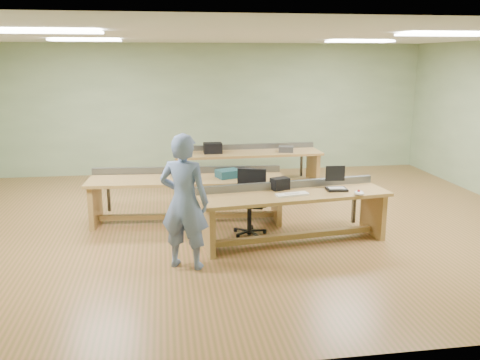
# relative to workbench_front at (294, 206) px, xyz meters

# --- Properties ---
(floor) EXTENTS (10.00, 10.00, 0.00)m
(floor) POSITION_rel_workbench_front_xyz_m (-0.64, 0.99, -0.55)
(floor) COLOR #925B37
(floor) RESTS_ON ground
(ceiling) EXTENTS (10.00, 10.00, 0.00)m
(ceiling) POSITION_rel_workbench_front_xyz_m (-0.64, 0.99, 2.45)
(ceiling) COLOR silver
(ceiling) RESTS_ON wall_back
(wall_back) EXTENTS (10.00, 0.04, 3.00)m
(wall_back) POSITION_rel_workbench_front_xyz_m (-0.64, 4.99, 0.95)
(wall_back) COLOR #9CB589
(wall_back) RESTS_ON floor
(wall_front) EXTENTS (10.00, 0.04, 3.00)m
(wall_front) POSITION_rel_workbench_front_xyz_m (-0.64, -3.01, 0.95)
(wall_front) COLOR #9CB589
(wall_front) RESTS_ON floor
(fluor_panels) EXTENTS (6.20, 3.50, 0.03)m
(fluor_panels) POSITION_rel_workbench_front_xyz_m (-0.64, 0.99, 2.42)
(fluor_panels) COLOR white
(fluor_panels) RESTS_ON ceiling
(workbench_front) EXTENTS (2.87, 1.09, 0.86)m
(workbench_front) POSITION_rel_workbench_front_xyz_m (0.00, 0.00, 0.00)
(workbench_front) COLOR #B18C4A
(workbench_front) RESTS_ON floor
(workbench_mid) EXTENTS (3.25, 1.10, 0.86)m
(workbench_mid) POSITION_rel_workbench_front_xyz_m (-1.50, 1.22, 0.01)
(workbench_mid) COLOR #B18C4A
(workbench_mid) RESTS_ON floor
(workbench_back) EXTENTS (3.08, 0.89, 0.86)m
(workbench_back) POSITION_rel_workbench_front_xyz_m (-0.12, 3.38, 0.01)
(workbench_back) COLOR #B18C4A
(workbench_back) RESTS_ON floor
(person) EXTENTS (0.76, 0.64, 1.77)m
(person) POSITION_rel_workbench_front_xyz_m (-1.62, -0.69, 0.33)
(person) COLOR slate
(person) RESTS_ON floor
(laptop_base) EXTENTS (0.31, 0.26, 0.03)m
(laptop_base) POSITION_rel_workbench_front_xyz_m (0.67, 0.06, 0.21)
(laptop_base) COLOR black
(laptop_base) RESTS_ON workbench_front
(laptop_screen) EXTENTS (0.30, 0.03, 0.23)m
(laptop_screen) POSITION_rel_workbench_front_xyz_m (0.68, 0.17, 0.43)
(laptop_screen) COLOR black
(laptop_screen) RESTS_ON laptop_base
(keyboard) EXTENTS (0.50, 0.25, 0.03)m
(keyboard) POSITION_rel_workbench_front_xyz_m (-0.06, -0.12, 0.21)
(keyboard) COLOR silver
(keyboard) RESTS_ON workbench_front
(trackball_mouse) EXTENTS (0.17, 0.19, 0.07)m
(trackball_mouse) POSITION_rel_workbench_front_xyz_m (0.89, -0.26, 0.23)
(trackball_mouse) COLOR white
(trackball_mouse) RESTS_ON workbench_front
(camera_bag) EXTENTS (0.30, 0.25, 0.18)m
(camera_bag) POSITION_rel_workbench_front_xyz_m (-0.16, 0.23, 0.28)
(camera_bag) COLOR black
(camera_bag) RESTS_ON workbench_front
(task_chair) EXTENTS (0.68, 0.68, 0.99)m
(task_chair) POSITION_rel_workbench_front_xyz_m (-0.57, 0.46, -0.19)
(task_chair) COLOR black
(task_chair) RESTS_ON floor
(parts_bin_teal) EXTENTS (0.44, 0.38, 0.13)m
(parts_bin_teal) POSITION_rel_workbench_front_xyz_m (-0.82, 1.13, 0.26)
(parts_bin_teal) COLOR #163E49
(parts_bin_teal) RESTS_ON workbench_mid
(parts_bin_grey) EXTENTS (0.40, 0.26, 0.11)m
(parts_bin_grey) POSITION_rel_workbench_front_xyz_m (-0.59, 1.21, 0.25)
(parts_bin_grey) COLOR #333335
(parts_bin_grey) RESTS_ON workbench_mid
(mug) EXTENTS (0.15, 0.15, 0.10)m
(mug) POSITION_rel_workbench_front_xyz_m (-1.36, 1.10, 0.25)
(mug) COLOR #333335
(mug) RESTS_ON workbench_mid
(drinks_can) EXTENTS (0.07, 0.07, 0.11)m
(drinks_can) POSITION_rel_workbench_front_xyz_m (-1.74, 1.27, 0.25)
(drinks_can) COLOR silver
(drinks_can) RESTS_ON workbench_mid
(storage_box_back) EXTENTS (0.37, 0.27, 0.21)m
(storage_box_back) POSITION_rel_workbench_front_xyz_m (-0.86, 3.34, 0.30)
(storage_box_back) COLOR black
(storage_box_back) RESTS_ON workbench_back
(tray_back) EXTENTS (0.35, 0.29, 0.12)m
(tray_back) POSITION_rel_workbench_front_xyz_m (0.67, 3.23, 0.26)
(tray_back) COLOR #333335
(tray_back) RESTS_ON workbench_back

